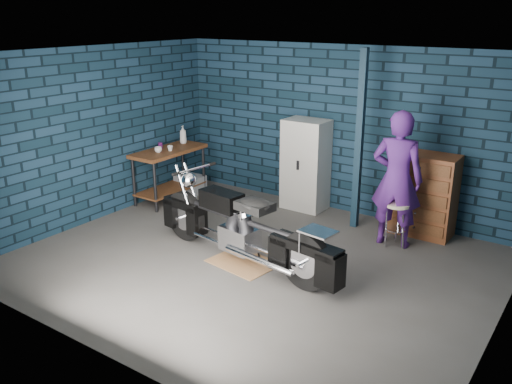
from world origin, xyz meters
TOP-DOWN VIEW (x-y plane):
  - ground at (0.00, 0.00)m, footprint 6.00×6.00m
  - room_walls at (0.00, 0.55)m, footprint 6.02×5.01m
  - support_post at (0.55, 1.95)m, footprint 0.10×0.10m
  - workbench at (-2.68, 1.27)m, footprint 0.60×1.40m
  - drip_mat at (-0.12, -0.08)m, footprint 0.94×0.76m
  - motorcycle at (-0.12, -0.08)m, footprint 2.67×1.06m
  - person at (1.28, 1.64)m, footprint 0.76×0.55m
  - storage_bin at (-2.66, 1.77)m, footprint 0.51×0.36m
  - locker at (-0.51, 2.23)m, footprint 0.71×0.50m
  - tool_chest at (1.48, 2.23)m, footprint 0.92×0.51m
  - shop_stool at (1.34, 1.58)m, footprint 0.47×0.47m
  - cup_a at (-2.67, 1.01)m, footprint 0.14×0.14m
  - cup_b at (-2.58, 1.21)m, footprint 0.13×0.13m
  - mug_purple at (-2.84, 1.24)m, footprint 0.09×0.09m
  - bottle at (-2.77, 1.76)m, footprint 0.16×0.16m

SIDE VIEW (x-z plane):
  - ground at x=0.00m, z-range 0.00..0.00m
  - drip_mat at x=-0.12m, z-range 0.00..0.01m
  - storage_bin at x=-2.66m, z-range 0.00..0.31m
  - shop_stool at x=1.34m, z-range 0.00..0.65m
  - workbench at x=-2.68m, z-range 0.00..0.91m
  - motorcycle at x=-0.12m, z-range 0.00..1.14m
  - tool_chest at x=1.48m, z-range 0.00..1.23m
  - locker at x=-0.51m, z-range 0.00..1.51m
  - cup_b at x=-2.58m, z-range 0.91..1.00m
  - cup_a at x=-2.67m, z-range 0.91..1.01m
  - mug_purple at x=-2.84m, z-range 0.91..1.01m
  - person at x=1.28m, z-range 0.00..1.94m
  - bottle at x=-2.77m, z-range 0.91..1.23m
  - support_post at x=0.55m, z-range 0.00..2.70m
  - room_walls at x=0.00m, z-range 0.55..3.26m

